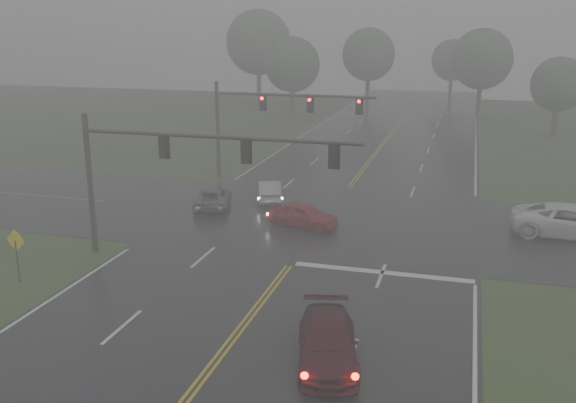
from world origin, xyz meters
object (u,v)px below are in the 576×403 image
(pickup_white, at_px, (570,237))
(sedan_red, at_px, (303,227))
(sedan_silver, at_px, (270,200))
(signal_gantry_far, at_px, (264,113))
(car_grey, at_px, (213,207))
(sedan_maroon, at_px, (327,361))
(signal_gantry_near, at_px, (168,160))

(pickup_white, bearing_deg, sedan_red, 102.02)
(sedan_silver, height_order, signal_gantry_far, signal_gantry_far)
(signal_gantry_far, bearing_deg, sedan_silver, -68.71)
(sedan_red, relative_size, car_grey, 0.91)
(car_grey, bearing_deg, sedan_maroon, 107.39)
(pickup_white, bearing_deg, car_grey, 92.70)
(car_grey, xyz_separation_m, signal_gantry_far, (0.95, 7.81, 5.09))
(sedan_maroon, height_order, pickup_white, pickup_white)
(signal_gantry_near, bearing_deg, signal_gantry_far, 92.40)
(sedan_red, distance_m, pickup_white, 14.85)
(car_grey, distance_m, pickup_white, 21.30)
(sedan_silver, distance_m, signal_gantry_far, 7.64)
(car_grey, bearing_deg, pickup_white, 163.61)
(sedan_silver, bearing_deg, sedan_red, 107.17)
(sedan_silver, height_order, pickup_white, pickup_white)
(sedan_silver, bearing_deg, pickup_white, 152.89)
(car_grey, bearing_deg, sedan_silver, -156.38)
(sedan_maroon, relative_size, sedan_red, 1.21)
(pickup_white, bearing_deg, sedan_silver, 84.86)
(sedan_red, height_order, signal_gantry_far, signal_gantry_far)
(car_grey, relative_size, signal_gantry_far, 0.38)
(sedan_red, distance_m, car_grey, 7.06)
(sedan_maroon, bearing_deg, sedan_red, 93.55)
(sedan_maroon, xyz_separation_m, pickup_white, (10.03, 16.95, 0.00))
(sedan_red, height_order, pickup_white, pickup_white)
(pickup_white, relative_size, signal_gantry_far, 0.53)
(sedan_silver, bearing_deg, signal_gantry_near, 64.64)
(signal_gantry_far, bearing_deg, sedan_maroon, -67.48)
(sedan_red, height_order, signal_gantry_near, signal_gantry_near)
(sedan_red, bearing_deg, sedan_maroon, -149.98)
(sedan_maroon, height_order, sedan_red, sedan_maroon)
(car_grey, distance_m, signal_gantry_near, 10.82)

